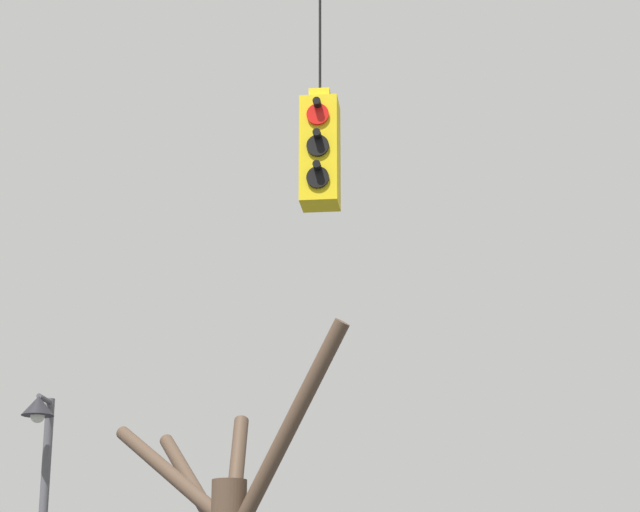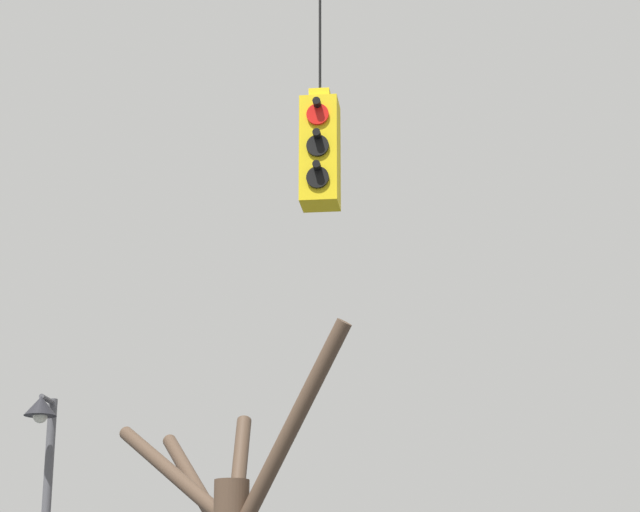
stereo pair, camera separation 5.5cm
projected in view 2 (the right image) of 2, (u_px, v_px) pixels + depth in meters
The scene contains 2 objects.
traffic_light_over_intersection at pixel (320, 151), 11.20m from camera, with size 0.34×0.46×2.27m.
street_lamp at pixel (41, 501), 16.08m from camera, with size 0.43×0.74×4.71m.
Camera 2 is at (2.14, -9.91, 1.64)m, focal length 70.00 mm.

